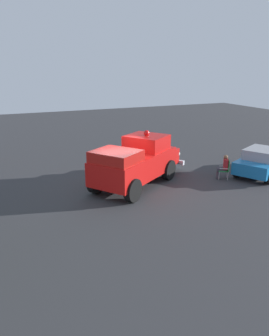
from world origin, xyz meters
TOP-DOWN VIEW (x-y plane):
  - ground_plane at (0.00, 0.00)m, footprint 60.00×60.00m
  - vintage_fire_truck at (0.96, 0.37)m, footprint 6.15×5.13m
  - classic_hot_rod at (7.99, -0.86)m, footprint 4.73×3.59m
  - lawn_chair_near_truck at (5.53, -0.76)m, footprint 0.68×0.68m
  - spectator_seated at (5.43, -0.69)m, footprint 0.65×0.61m

SIDE VIEW (x-z plane):
  - ground_plane at x=0.00m, z-range 0.00..0.00m
  - lawn_chair_near_truck at x=5.53m, z-range 0.08..1.10m
  - spectator_seated at x=5.43m, z-range 0.05..1.34m
  - classic_hot_rod at x=7.99m, z-range 0.02..1.48m
  - vintage_fire_truck at x=0.96m, z-range -0.10..2.49m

